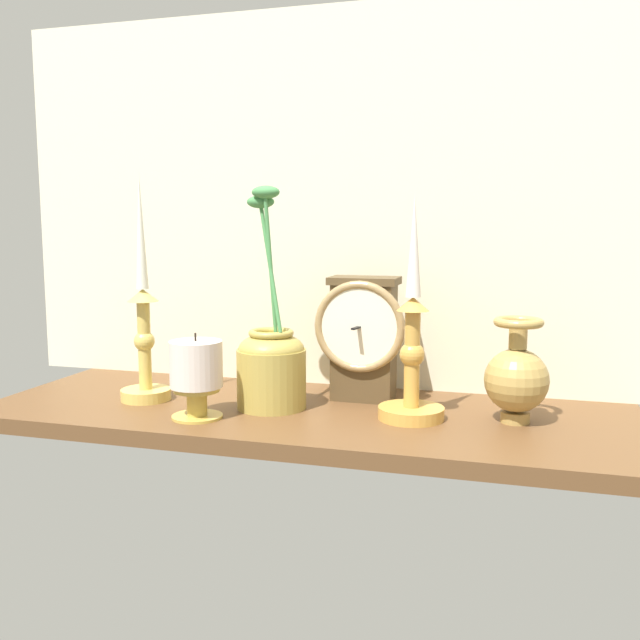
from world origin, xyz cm
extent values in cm
cube|color=brown|center=(0.00, 0.00, -1.20)|extent=(100.00, 36.00, 2.40)
cube|color=beige|center=(0.00, 18.50, 32.50)|extent=(120.00, 2.00, 65.00)
cube|color=brown|center=(7.26, 8.58, 9.42)|extent=(9.84, 6.01, 18.84)
cube|color=brown|center=(7.26, 8.58, 19.44)|extent=(11.02, 6.73, 1.20)
torus|color=#9E7F52|center=(7.26, 5.17, 12.43)|extent=(14.59, 1.33, 14.59)
cylinder|color=white|center=(7.26, 5.07, 12.43)|extent=(12.20, 0.40, 12.20)
cube|color=black|center=(7.26, 4.77, 12.43)|extent=(1.42, 4.67, 0.30)
cylinder|color=#D1B456|center=(-26.67, -1.89, 0.90)|extent=(8.09, 8.09, 1.80)
cylinder|color=#D1B456|center=(-26.67, -1.89, 8.98)|extent=(2.08, 2.08, 14.36)
sphere|color=#D1B456|center=(-26.67, -1.89, 9.70)|extent=(3.32, 3.32, 3.32)
cone|color=#D1B456|center=(-26.67, -1.89, 17.16)|extent=(5.02, 5.02, 2.00)
cone|color=silver|center=(-26.67, -1.89, 27.42)|extent=(1.96, 1.96, 18.53)
cylinder|color=gold|center=(16.65, -1.09, 0.90)|extent=(9.73, 9.73, 1.80)
cylinder|color=gold|center=(16.65, -1.09, 8.92)|extent=(2.29, 2.29, 14.24)
sphere|color=gold|center=(16.65, -1.09, 9.63)|extent=(3.67, 3.67, 3.67)
cone|color=gold|center=(16.65, -1.09, 17.04)|extent=(4.75, 4.75, 2.00)
cone|color=white|center=(16.65, -1.09, 25.40)|extent=(2.23, 2.23, 14.73)
cylinder|color=#AB8B48|center=(31.38, 1.25, 0.80)|extent=(4.14, 4.14, 1.60)
sphere|color=#AB8B48|center=(31.38, 1.25, 6.20)|extent=(9.20, 9.20, 9.20)
cylinder|color=#AB8B48|center=(31.38, 1.25, 12.71)|extent=(2.58, 2.58, 3.82)
torus|color=#AB8B48|center=(31.38, 1.25, 14.62)|extent=(7.01, 7.01, 1.26)
cylinder|color=#A99443|center=(-5.26, -0.82, 4.61)|extent=(10.78, 10.78, 9.23)
ellipsoid|color=#A99443|center=(-5.26, -0.82, 9.23)|extent=(10.24, 10.24, 5.12)
torus|color=#A99443|center=(-5.26, -0.82, 11.79)|extent=(7.00, 7.00, 1.07)
cylinder|color=#448648|center=(-5.26, -0.82, 21.81)|extent=(5.06, 4.53, 19.39)
ellipsoid|color=#448648|center=(-7.52, 1.13, 31.82)|extent=(4.40, 2.80, 2.00)
cylinder|color=#448648|center=(-5.26, -0.82, 22.50)|extent=(2.52, 1.58, 21.40)
ellipsoid|color=#448648|center=(-6.22, -0.33, 33.22)|extent=(4.40, 2.80, 2.00)
cylinder|color=gold|center=(-13.82, -9.43, 2.15)|extent=(3.01, 3.01, 4.30)
cylinder|color=gold|center=(-13.82, -9.43, 0.40)|extent=(7.52, 7.52, 0.80)
cylinder|color=gold|center=(-13.82, -9.43, 4.30)|extent=(6.77, 6.77, 0.60)
cylinder|color=beige|center=(-13.82, -9.43, 8.10)|extent=(7.77, 7.77, 6.81)
cylinder|color=black|center=(-13.82, -9.43, 12.11)|extent=(0.30, 0.30, 1.20)
camera|label=1|loc=(32.33, -102.22, 28.51)|focal=39.83mm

